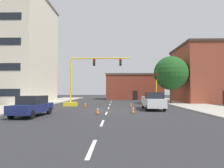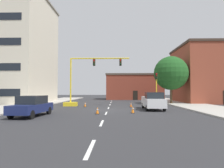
% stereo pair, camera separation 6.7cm
% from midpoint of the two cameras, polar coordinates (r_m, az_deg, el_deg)
% --- Properties ---
extents(ground_plane, '(160.00, 160.00, 0.00)m').
position_cam_midpoint_polar(ground_plane, '(21.18, -1.26, -7.90)').
color(ground_plane, '#2D2D30').
extents(sidewalk_left, '(6.00, 56.00, 0.14)m').
position_cam_midpoint_polar(sidewalk_left, '(31.87, -22.82, -5.66)').
color(sidewalk_left, '#B2ADA3').
rests_on(sidewalk_left, ground_plane).
extents(sidewalk_right, '(6.00, 56.00, 0.14)m').
position_cam_midpoint_polar(sidewalk_right, '(31.16, 22.22, -5.75)').
color(sidewalk_right, '#B2ADA3').
rests_on(sidewalk_right, ground_plane).
extents(lane_stripe_seg_0, '(0.16, 2.40, 0.01)m').
position_cam_midpoint_polar(lane_stripe_seg_0, '(7.43, -6.29, -18.80)').
color(lane_stripe_seg_0, silver).
rests_on(lane_stripe_seg_0, ground_plane).
extents(lane_stripe_seg_1, '(0.16, 2.40, 0.01)m').
position_cam_midpoint_polar(lane_stripe_seg_1, '(12.77, -2.98, -11.73)').
color(lane_stripe_seg_1, silver).
rests_on(lane_stripe_seg_1, ground_plane).
extents(lane_stripe_seg_2, '(0.16, 2.40, 0.01)m').
position_cam_midpoint_polar(lane_stripe_seg_2, '(18.20, -1.68, -8.84)').
color(lane_stripe_seg_2, silver).
rests_on(lane_stripe_seg_2, ground_plane).
extents(lane_stripe_seg_3, '(0.16, 2.40, 0.01)m').
position_cam_midpoint_polar(lane_stripe_seg_3, '(23.67, -1.00, -7.28)').
color(lane_stripe_seg_3, silver).
rests_on(lane_stripe_seg_3, ground_plane).
extents(lane_stripe_seg_4, '(0.16, 2.40, 0.01)m').
position_cam_midpoint_polar(lane_stripe_seg_4, '(29.14, -0.57, -6.30)').
color(lane_stripe_seg_4, silver).
rests_on(lane_stripe_seg_4, ground_plane).
extents(lane_stripe_seg_5, '(0.16, 2.40, 0.01)m').
position_cam_midpoint_polar(lane_stripe_seg_5, '(34.63, -0.28, -5.64)').
color(lane_stripe_seg_5, silver).
rests_on(lane_stripe_seg_5, ground_plane).
extents(lane_stripe_seg_6, '(0.16, 2.40, 0.01)m').
position_cam_midpoint_polar(lane_stripe_seg_6, '(40.12, -0.06, -5.15)').
color(lane_stripe_seg_6, silver).
rests_on(lane_stripe_seg_6, ground_plane).
extents(building_tall_left, '(13.23, 14.30, 19.26)m').
position_cam_midpoint_polar(building_tall_left, '(40.00, -28.00, 8.95)').
color(building_tall_left, beige).
rests_on(building_tall_left, ground_plane).
extents(building_brick_center, '(14.11, 8.67, 6.35)m').
position_cam_midpoint_polar(building_brick_center, '(48.85, 6.62, -0.86)').
color(building_brick_center, brown).
rests_on(building_brick_center, ground_plane).
extents(building_row_right, '(11.42, 11.13, 10.40)m').
position_cam_midpoint_polar(building_row_right, '(39.22, 27.38, 2.63)').
color(building_row_right, brown).
rests_on(building_row_right, ground_plane).
extents(traffic_signal_gantry, '(9.20, 1.20, 6.83)m').
position_cam_midpoint_polar(traffic_signal_gantry, '(26.96, -9.92, -1.83)').
color(traffic_signal_gantry, yellow).
rests_on(traffic_signal_gantry, ground_plane).
extents(traffic_light_pole_right, '(0.32, 0.47, 4.80)m').
position_cam_midpoint_polar(traffic_light_pole_right, '(28.25, 13.38, 0.77)').
color(traffic_light_pole_right, yellow).
rests_on(traffic_light_pole_right, ground_plane).
extents(tree_right_mid, '(5.48, 5.48, 7.77)m').
position_cam_midpoint_polar(tree_right_mid, '(32.08, 17.48, 3.15)').
color(tree_right_mid, '#4C3823').
rests_on(tree_right_mid, ground_plane).
extents(pickup_truck_white, '(2.12, 5.44, 1.99)m').
position_cam_midpoint_polar(pickup_truck_white, '(22.18, 12.36, -5.06)').
color(pickup_truck_white, white).
rests_on(pickup_truck_white, ground_plane).
extents(sedan_navy_near_left, '(2.19, 4.63, 1.74)m').
position_cam_midpoint_polar(sedan_navy_near_left, '(17.32, -23.01, -6.08)').
color(sedan_navy_near_left, navy).
rests_on(sedan_navy_near_left, ground_plane).
extents(traffic_cone_roadside_a, '(0.36, 0.36, 0.65)m').
position_cam_midpoint_polar(traffic_cone_roadside_a, '(17.64, -4.34, -8.02)').
color(traffic_cone_roadside_a, black).
rests_on(traffic_cone_roadside_a, ground_plane).
extents(traffic_cone_roadside_b, '(0.36, 0.36, 0.68)m').
position_cam_midpoint_polar(traffic_cone_roadside_b, '(18.36, 6.42, -7.73)').
color(traffic_cone_roadside_b, black).
rests_on(traffic_cone_roadside_b, ground_plane).
extents(traffic_cone_roadside_c, '(0.36, 0.36, 0.62)m').
position_cam_midpoint_polar(traffic_cone_roadside_c, '(25.22, 5.84, -6.27)').
color(traffic_cone_roadside_c, black).
rests_on(traffic_cone_roadside_c, ground_plane).
extents(traffic_cone_roadside_d, '(0.36, 0.36, 0.64)m').
position_cam_midpoint_polar(traffic_cone_roadside_d, '(25.66, -8.06, -6.16)').
color(traffic_cone_roadside_d, black).
rests_on(traffic_cone_roadside_d, ground_plane).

